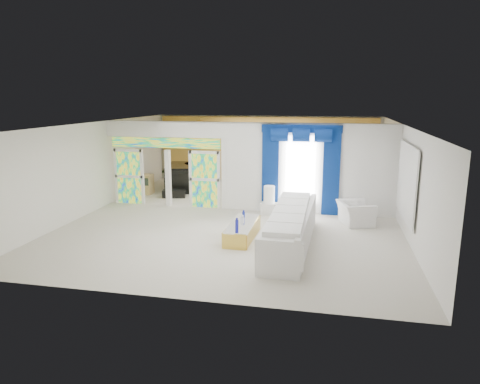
% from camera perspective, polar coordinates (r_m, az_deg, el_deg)
% --- Properties ---
extents(floor, '(12.00, 12.00, 0.00)m').
position_cam_1_polar(floor, '(14.19, -0.19, -3.27)').
color(floor, '#B7AF9E').
rests_on(floor, ground).
extents(dividing_wall, '(5.70, 0.18, 3.00)m').
position_cam_1_polar(dividing_wall, '(14.56, 8.95, 3.04)').
color(dividing_wall, white).
rests_on(dividing_wall, ground).
extents(dividing_header, '(4.30, 0.18, 0.55)m').
position_cam_1_polar(dividing_header, '(15.49, -9.88, 8.13)').
color(dividing_header, white).
rests_on(dividing_header, dividing_wall).
extents(stained_panel_left, '(0.95, 0.04, 2.00)m').
position_cam_1_polar(stained_panel_left, '(16.28, -14.33, 2.00)').
color(stained_panel_left, '#994C3F').
rests_on(stained_panel_left, ground).
extents(stained_panel_right, '(0.95, 0.04, 2.00)m').
position_cam_1_polar(stained_panel_right, '(15.25, -4.66, 1.66)').
color(stained_panel_right, '#994C3F').
rests_on(stained_panel_right, ground).
extents(stained_transom, '(4.00, 0.05, 0.35)m').
position_cam_1_polar(stained_transom, '(15.53, -9.82, 6.38)').
color(stained_transom, '#994C3F').
rests_on(stained_transom, dividing_header).
extents(window_pane, '(1.00, 0.02, 2.30)m').
position_cam_1_polar(window_pane, '(14.49, 7.93, 2.82)').
color(window_pane, white).
rests_on(window_pane, dividing_wall).
extents(blue_drape_left, '(0.55, 0.10, 2.80)m').
position_cam_1_polar(blue_drape_left, '(14.57, 3.99, 2.76)').
color(blue_drape_left, '#03164A').
rests_on(blue_drape_left, ground).
extents(blue_drape_right, '(0.55, 0.10, 2.80)m').
position_cam_1_polar(blue_drape_right, '(14.44, 11.88, 2.44)').
color(blue_drape_right, '#03164A').
rests_on(blue_drape_right, ground).
extents(blue_pelmet, '(2.60, 0.12, 0.25)m').
position_cam_1_polar(blue_pelmet, '(14.30, 8.09, 8.22)').
color(blue_pelmet, '#03164A').
rests_on(blue_pelmet, dividing_wall).
extents(wall_mirror, '(0.04, 2.70, 1.90)m').
position_cam_1_polar(wall_mirror, '(12.74, 21.08, 1.24)').
color(wall_mirror, white).
rests_on(wall_mirror, ground).
extents(gold_curtains, '(9.70, 0.12, 2.90)m').
position_cam_1_polar(gold_curtains, '(19.61, 3.41, 5.56)').
color(gold_curtains, '#B67B2B').
rests_on(gold_curtains, ground).
extents(white_sofa, '(1.12, 4.57, 0.86)m').
position_cam_1_polar(white_sofa, '(11.49, 6.66, -4.90)').
color(white_sofa, silver).
rests_on(white_sofa, ground).
extents(coffee_table, '(0.70, 1.94, 0.43)m').
position_cam_1_polar(coffee_table, '(12.02, 0.33, -5.12)').
color(coffee_table, gold).
rests_on(coffee_table, ground).
extents(console_table, '(1.17, 0.42, 0.38)m').
position_cam_1_polar(console_table, '(14.43, 5.01, -2.26)').
color(console_table, silver).
rests_on(console_table, ground).
extents(table_lamp, '(0.36, 0.36, 0.58)m').
position_cam_1_polar(table_lamp, '(14.35, 3.86, -0.34)').
color(table_lamp, white).
rests_on(table_lamp, console_table).
extents(armchair, '(1.22, 1.31, 0.69)m').
position_cam_1_polar(armchair, '(13.75, 14.88, -2.71)').
color(armchair, silver).
rests_on(armchair, ground).
extents(grand_piano, '(1.95, 2.34, 1.04)m').
position_cam_1_polar(grand_piano, '(18.43, -6.95, 1.97)').
color(grand_piano, black).
rests_on(grand_piano, ground).
extents(piano_bench, '(0.94, 0.51, 0.30)m').
position_cam_1_polar(piano_bench, '(17.03, -8.64, -0.23)').
color(piano_bench, black).
rests_on(piano_bench, ground).
extents(tv_console, '(0.56, 0.51, 0.79)m').
position_cam_1_polar(tv_console, '(17.82, -12.30, 1.01)').
color(tv_console, tan).
rests_on(tv_console, ground).
extents(chandelier, '(0.60, 0.60, 0.60)m').
position_cam_1_polar(chandelier, '(17.57, -5.29, 8.50)').
color(chandelier, gold).
rests_on(chandelier, ceiling).
extents(decanters, '(0.11, 1.12, 0.24)m').
position_cam_1_polar(decanters, '(11.92, 0.05, -3.72)').
color(decanters, navy).
rests_on(decanters, coffee_table).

